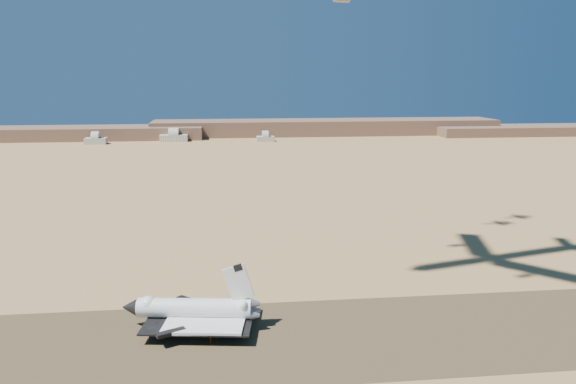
{
  "coord_description": "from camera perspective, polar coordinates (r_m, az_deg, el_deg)",
  "views": [
    {
      "loc": [
        -5.99,
        -141.01,
        70.22
      ],
      "look_at": [
        11.24,
        8.0,
        39.25
      ],
      "focal_mm": 35.0,
      "sensor_mm": 36.0,
      "label": 1
    }
  ],
  "objects": [
    {
      "name": "crew_a",
      "position": [
        160.86,
        -7.76,
        -13.97
      ],
      "size": [
        0.57,
        0.72,
        1.72
      ],
      "primitive_type": "imported",
      "rotation": [
        0.0,
        0.0,
        1.29
      ],
      "color": "#E8420D",
      "rests_on": "runway"
    },
    {
      "name": "hangars",
      "position": [
        625.58,
        -11.93,
        5.41
      ],
      "size": [
        200.5,
        29.5,
        30.0
      ],
      "color": "beige",
      "rests_on": "ground"
    },
    {
      "name": "ground",
      "position": [
        157.64,
        -3.85,
        -14.81
      ],
      "size": [
        1200.0,
        1200.0,
        0.0
      ],
      "primitive_type": "plane",
      "color": "#AD8A4D",
      "rests_on": "ground"
    },
    {
      "name": "crew_c",
      "position": [
        158.42,
        -7.24,
        -14.39
      ],
      "size": [
        0.96,
        1.06,
        1.63
      ],
      "primitive_type": "imported",
      "rotation": [
        0.0,
        0.0,
        2.21
      ],
      "color": "#E8420D",
      "rests_on": "runway"
    },
    {
      "name": "shuttle",
      "position": [
        164.48,
        -9.59,
        -11.79
      ],
      "size": [
        39.44,
        27.92,
        19.38
      ],
      "rotation": [
        0.0,
        0.0,
        -0.15
      ],
      "color": "silver",
      "rests_on": "runway"
    },
    {
      "name": "crew_b",
      "position": [
        157.11,
        -7.84,
        -14.61
      ],
      "size": [
        0.8,
        1.0,
        1.8
      ],
      "primitive_type": "imported",
      "rotation": [
        0.0,
        0.0,
        1.96
      ],
      "color": "#E8420D",
      "rests_on": "runway"
    },
    {
      "name": "ridgeline",
      "position": [
        675.02,
        -0.51,
        6.34
      ],
      "size": [
        960.0,
        90.0,
        18.0
      ],
      "color": "brown",
      "rests_on": "ground"
    },
    {
      "name": "runway",
      "position": [
        157.63,
        -3.85,
        -14.8
      ],
      "size": [
        600.0,
        50.0,
        0.06
      ],
      "primitive_type": "cube",
      "color": "#493724",
      "rests_on": "ground"
    }
  ]
}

